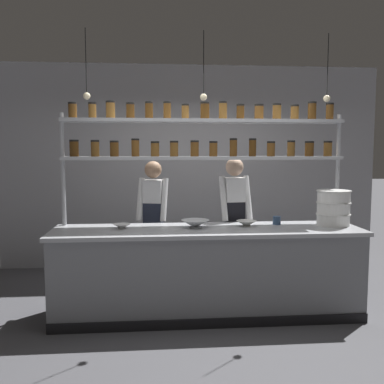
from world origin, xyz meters
The scene contains 12 objects.
ground_plane centered at (0.00, 0.00, 0.00)m, with size 40.00×40.00×0.00m, color #4C4C51.
back_wall centered at (0.00, 2.03, 1.48)m, with size 5.60×0.12×2.96m, color #939399.
prep_counter centered at (0.00, 0.00, 0.46)m, with size 3.20×0.76×0.92m.
spice_shelf_unit centered at (0.00, 0.33, 1.83)m, with size 3.09×0.28×2.26m.
chef_left centered at (-0.56, 0.74, 0.91)m, with size 0.40×0.33×1.60m.
chef_center centered at (0.38, 0.55, 0.94)m, with size 0.38×0.30×1.64m.
container_stack centered at (1.37, 0.07, 1.11)m, with size 0.36×0.36×0.38m.
prep_bowl_near_left centered at (-0.89, 0.06, 0.94)m, with size 0.18×0.18×0.05m.
prep_bowl_center_front centered at (0.43, 0.09, 0.95)m, with size 0.22×0.22×0.06m.
prep_bowl_center_back centered at (-0.12, 0.06, 0.96)m, with size 0.30×0.30×0.08m.
serving_cup_front centered at (0.78, 0.17, 0.97)m, with size 0.09×0.09×0.09m.
pendant_light_row centered at (0.00, 0.00, 2.30)m, with size 2.51×0.07×0.69m.
Camera 1 is at (-0.54, -4.34, 1.73)m, focal length 40.00 mm.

